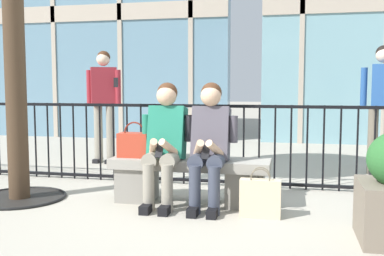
{
  "coord_description": "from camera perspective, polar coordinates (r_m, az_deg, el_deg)",
  "views": [
    {
      "loc": [
        1.0,
        -4.4,
        1.18
      ],
      "look_at": [
        0.0,
        0.1,
        0.75
      ],
      "focal_mm": 42.51,
      "sensor_mm": 36.0,
      "label": 1
    }
  ],
  "objects": [
    {
      "name": "ground_plane",
      "position": [
        4.66,
        -0.27,
        -9.34
      ],
      "size": [
        60.0,
        60.0,
        0.0
      ],
      "primitive_type": "plane",
      "color": "#A8A091"
    },
    {
      "name": "stone_bench",
      "position": [
        4.6,
        -0.27,
        -6.07
      ],
      "size": [
        1.6,
        0.44,
        0.45
      ],
      "color": "gray",
      "rests_on": "ground"
    },
    {
      "name": "seated_person_with_phone",
      "position": [
        4.47,
        -3.42,
        -1.48
      ],
      "size": [
        0.52,
        0.66,
        1.21
      ],
      "color": "gray",
      "rests_on": "ground"
    },
    {
      "name": "seated_person_companion",
      "position": [
        4.37,
        2.2,
        -1.63
      ],
      "size": [
        0.52,
        0.66,
        1.21
      ],
      "color": "#383D4C",
      "rests_on": "ground"
    },
    {
      "name": "handbag_on_bench",
      "position": [
        4.7,
        -7.22,
        -2.05
      ],
      "size": [
        0.32,
        0.2,
        0.36
      ],
      "color": "#B23823",
      "rests_on": "stone_bench"
    },
    {
      "name": "shopping_bag",
      "position": [
        4.16,
        8.55,
        -8.64
      ],
      "size": [
        0.36,
        0.12,
        0.45
      ],
      "color": "beige",
      "rests_on": "ground"
    },
    {
      "name": "bystander_at_railing",
      "position": [
        6.52,
        22.75,
        3.34
      ],
      "size": [
        0.55,
        0.43,
        1.71
      ],
      "color": "#6B6051",
      "rests_on": "ground"
    },
    {
      "name": "bystander_further_back",
      "position": [
        7.08,
        -11.0,
        3.77
      ],
      "size": [
        0.55,
        0.37,
        1.71
      ],
      "color": "gray",
      "rests_on": "ground"
    },
    {
      "name": "plaza_railing",
      "position": [
        5.39,
        1.74,
        -2.04
      ],
      "size": [
        9.17,
        0.04,
        0.96
      ],
      "color": "black",
      "rests_on": "ground"
    }
  ]
}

